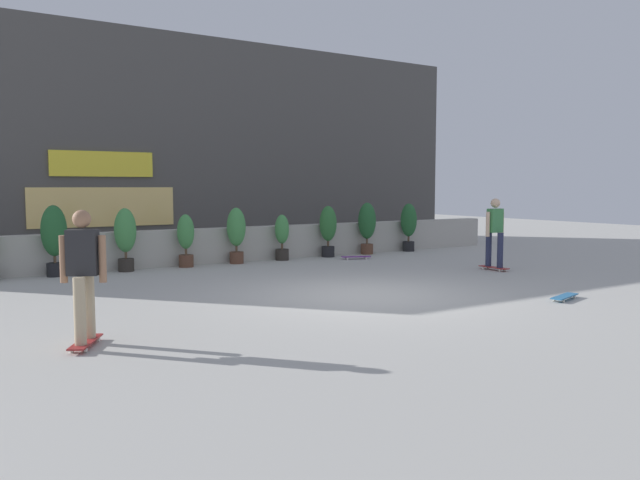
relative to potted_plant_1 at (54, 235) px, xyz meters
name	(u,v)px	position (x,y,z in m)	size (l,w,h in m)	color
ground_plane	(364,295)	(4.34, -5.55, -0.92)	(48.00, 48.00, 0.00)	#B2AFA8
planter_wall	(228,245)	(4.34, 0.45, -0.47)	(18.00, 0.40, 0.90)	#B2ADA3
building_backdrop	(175,146)	(4.34, 4.45, 2.33)	(20.00, 2.08, 6.50)	#4C4947
potted_plant_1	(54,235)	(0.00, 0.00, 0.00)	(0.55, 0.55, 1.57)	black
potted_plant_2	(125,235)	(1.55, 0.00, -0.07)	(0.50, 0.50, 1.48)	#2D2823
potted_plant_3	(186,238)	(3.01, 0.00, -0.20)	(0.41, 0.41, 1.30)	brown
potted_plant_4	(236,231)	(4.36, 0.00, -0.10)	(0.48, 0.48, 1.43)	brown
potted_plant_5	(282,236)	(5.70, 0.00, -0.26)	(0.38, 0.38, 1.22)	#2D2823
potted_plant_6	(328,228)	(7.17, 0.00, -0.10)	(0.48, 0.48, 1.43)	black
potted_plant_7	(367,224)	(8.53, 0.00, -0.05)	(0.52, 0.52, 1.51)	brown
potted_plant_8	(409,224)	(10.10, 0.00, -0.08)	(0.49, 0.49, 1.46)	black
skater_far_right	(83,272)	(-0.78, -6.73, 0.02)	(0.57, 0.80, 1.70)	maroon
skater_far_left	(495,230)	(8.98, -4.44, 0.02)	(0.56, 0.80, 1.70)	maroon
skateboard_near_camera	(356,257)	(7.53, -0.85, -0.86)	(0.81, 0.49, 0.08)	#72338C
skateboard_aside	(565,296)	(7.01, -7.83, -0.86)	(0.82, 0.41, 0.08)	#266699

